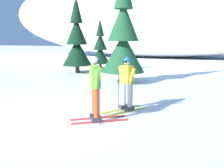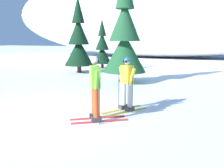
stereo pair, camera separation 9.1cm
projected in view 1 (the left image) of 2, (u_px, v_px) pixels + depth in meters
name	position (u px, v px, depth m)	size (l,w,h in m)	color
ground_plane	(47.00, 114.00, 7.55)	(120.00, 120.00, 0.00)	white
skier_yellow_jacket	(126.00, 83.00, 7.80)	(1.17, 1.58, 1.70)	gold
skier_lime_jacket	(95.00, 87.00, 6.81)	(1.55, 1.27, 1.79)	red
pine_tree_far_left	(77.00, 41.00, 16.42)	(1.93, 1.93, 5.00)	#47301E
pine_tree_center_left	(100.00, 48.00, 19.07)	(1.45, 1.45, 3.75)	#47301E
pine_tree_center_right	(123.00, 36.00, 12.54)	(2.19, 2.19, 5.68)	#47301E
snow_ridge_background	(157.00, 12.00, 29.82)	(39.57, 14.57, 10.88)	white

